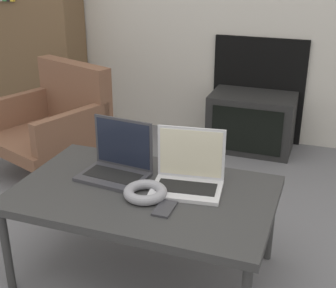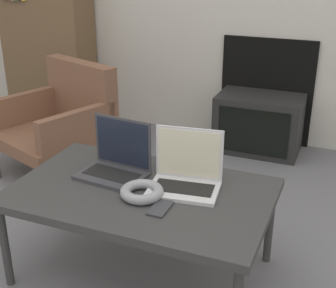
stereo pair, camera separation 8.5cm
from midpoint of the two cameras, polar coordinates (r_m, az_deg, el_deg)
table at (r=2.00m, az=-2.06°, el=-6.44°), size 1.09×0.67×0.42m
laptop_left at (r=2.10m, az=-5.16°, el=-2.15°), size 0.31×0.23×0.25m
laptop_right at (r=1.98m, az=3.44°, el=-3.70°), size 0.32×0.24×0.25m
headphones at (r=1.92m, az=-1.93°, el=-5.86°), size 0.18×0.18×0.04m
phone at (r=1.84m, az=0.36°, el=-7.86°), size 0.07×0.12×0.01m
tv at (r=3.42m, az=11.70°, el=2.48°), size 0.59×0.38×0.41m
armchair at (r=3.13m, az=-11.93°, el=3.28°), size 0.79×0.79×0.68m
bookshelf at (r=3.99m, az=-14.10°, el=15.47°), size 0.72×0.32×1.80m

